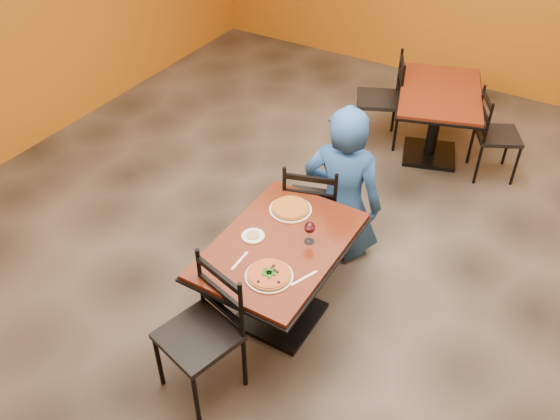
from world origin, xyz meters
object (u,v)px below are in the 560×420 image
Objects in this scene: table_main at (280,263)px; chair_second_left at (378,100)px; chair_second_right at (498,136)px; table_second at (437,109)px; diner at (344,182)px; chair_main_far at (313,206)px; chair_main_near at (198,337)px; plate_far at (290,210)px; side_plate at (253,236)px; wine_glass at (310,231)px; pizza_main at (269,274)px; plate_main at (269,276)px; pizza_far at (291,208)px.

chair_second_left reaches higher than table_main.
table_main is 2.82m from chair_second_right.
chair_second_left is (-0.62, 0.00, -0.07)m from table_second.
chair_main_far is at bearing 30.63° from diner.
table_main is 1.26× the size of chair_main_near.
chair_main_near reaches higher than plate_far.
side_plate is 0.89× the size of wine_glass.
wine_glass is (0.35, 0.15, 0.08)m from side_plate.
chair_main_near is 3.43× the size of pizza_main.
chair_main_near reaches higher than plate_main.
plate_far is at bearing 108.59° from plate_main.
plate_main is at bearing 85.67° from chair_main_far.
pizza_main is (0.11, -0.31, 0.21)m from table_main.
diner is 4.37× the size of plate_far.
pizza_main is 0.92× the size of plate_far.
table_second is 1.76m from diner.
plate_main is at bearing -92.18° from table_second.
chair_main_far is at bearing 105.65° from chair_main_near.
diner is at bearing 93.49° from plate_main.
diner is 1.26m from plate_main.
pizza_main is at bearing -71.41° from plate_far.
pizza_main is 1.58× the size of wine_glass.
chair_main_far is 1.93m from chair_second_left.
chair_second_right reaches higher than plate_far.
side_plate is (-0.19, -0.04, 0.20)m from table_main.
pizza_far is at bearing -17.57° from chair_second_left.
chair_main_near reaches higher than side_plate.
table_main is at bearing 76.83° from diner.
chair_main_far is 3.08× the size of plate_far.
pizza_far is at bearing 108.44° from table_main.
chair_main_near is 3.60m from chair_second_right.
table_second is at bearing 87.82° from pizza_main.
diner is at bearing 99.56° from chair_main_near.
chair_second_right is 3.10m from plate_main.
chair_second_left is at bearing 109.52° from chair_main_near.
table_second is at bearing 81.44° from side_plate.
plate_main is at bearing 82.06° from diner.
side_plate is (0.21, -2.73, 0.27)m from chair_second_left.
side_plate is 0.40m from wine_glass.
diner is (0.18, 0.16, 0.20)m from chair_main_far.
chair_second_left reaches higher than chair_main_far.
chair_main_near is at bearing -108.79° from wine_glass.
chair_main_far reaches higher than wine_glass.
pizza_main is at bearing -71.25° from table_main.
chair_second_left is 2.66m from wine_glass.
chair_second_right is 0.64× the size of diner.
chair_second_right is 3.08× the size of pizza_main.
plate_far is (-0.22, 0.65, -0.02)m from pizza_main.
table_main and table_second have the same top height.
plate_main and plate_far have the same top height.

